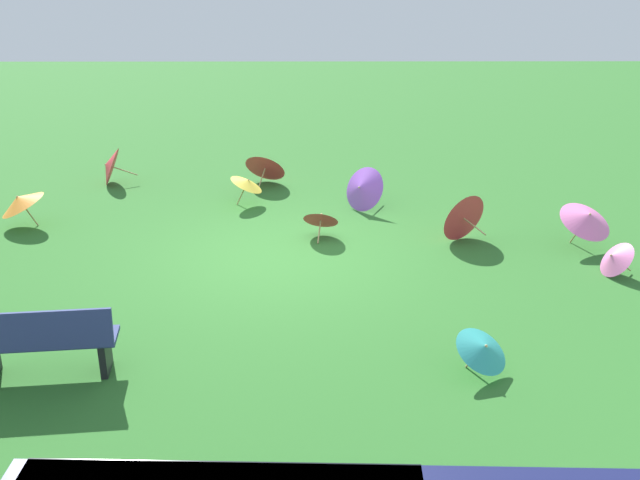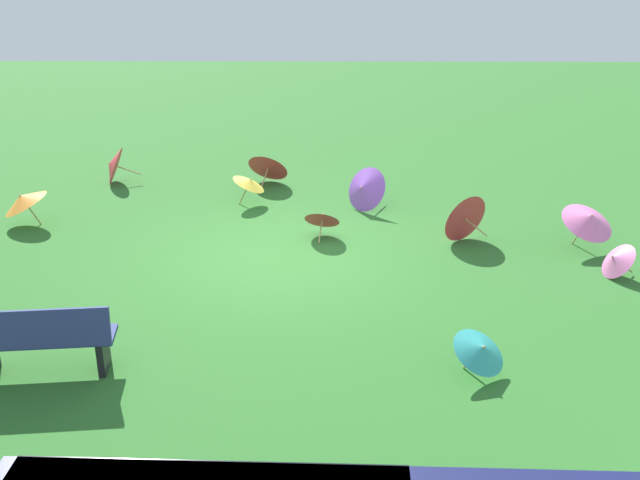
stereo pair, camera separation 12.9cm
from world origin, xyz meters
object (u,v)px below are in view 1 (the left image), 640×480
at_px(parasol_purple_0, 362,188).
at_px(parasol_orange_0, 20,201).
at_px(park_bench, 44,342).
at_px(parasol_pink_0, 614,258).
at_px(parasol_pink_1, 587,218).
at_px(parasol_red_3, 266,165).
at_px(parasol_teal_0, 483,349).
at_px(parasol_red_1, 321,218).
at_px(parasol_red_0, 460,215).
at_px(parasol_red_2, 109,166).
at_px(parasol_yellow_0, 247,182).

relative_size(parasol_purple_0, parasol_orange_0, 1.00).
bearing_deg(park_bench, parasol_purple_0, -124.76).
height_order(parasol_pink_0, parasol_pink_1, parasol_pink_1).
xyz_separation_m(park_bench, parasol_red_3, (-2.06, -7.18, -0.06)).
bearing_deg(parasol_teal_0, parasol_orange_0, -34.02).
height_order(parasol_teal_0, parasol_red_1, parasol_red_1).
xyz_separation_m(park_bench, parasol_red_0, (-5.47, -4.16, -0.03)).
bearing_deg(parasol_orange_0, parasol_pink_1, 173.91).
xyz_separation_m(parasol_orange_0, parasol_pink_1, (-9.48, 1.01, 0.05)).
height_order(parasol_orange_0, parasol_teal_0, parasol_orange_0).
bearing_deg(parasol_red_2, parasol_orange_0, 69.33).
distance_m(parasol_teal_0, parasol_red_3, 7.73).
bearing_deg(parasol_red_2, parasol_purple_0, 163.16).
xyz_separation_m(parasol_purple_0, parasol_red_3, (1.87, -1.53, -0.01)).
height_order(park_bench, parasol_red_1, park_bench).
bearing_deg(parasol_pink_1, parasol_yellow_0, -20.83).
bearing_deg(park_bench, parasol_pink_0, -159.85).
xyz_separation_m(parasol_red_0, parasol_purple_0, (1.54, -1.49, -0.02)).
relative_size(parasol_red_0, parasol_purple_0, 0.96).
relative_size(parasol_pink_0, parasol_red_2, 0.78).
bearing_deg(parasol_teal_0, parasol_pink_1, -123.09).
relative_size(parasol_red_0, parasol_pink_0, 1.41).
distance_m(parasol_pink_0, parasol_teal_0, 3.73).
xyz_separation_m(parasol_purple_0, parasol_red_2, (5.07, -1.53, -0.02)).
relative_size(parasol_pink_0, parasol_yellow_0, 0.99).
bearing_deg(parasol_red_1, parasol_red_0, 176.78).
bearing_deg(parasol_orange_0, parasol_pink_0, 168.07).
bearing_deg(parasol_red_0, parasol_red_1, -3.22).
distance_m(parasol_orange_0, parasol_teal_0, 8.50).
bearing_deg(parasol_purple_0, parasol_yellow_0, -7.25).
relative_size(parasol_pink_0, parasol_red_3, 0.66).
height_order(park_bench, parasol_orange_0, park_bench).
bearing_deg(parasol_orange_0, park_bench, 113.19).
distance_m(parasol_yellow_0, parasol_red_3, 1.29).
bearing_deg(parasol_red_0, parasol_yellow_0, -25.62).
bearing_deg(parasol_pink_0, parasol_purple_0, -38.70).
distance_m(parasol_orange_0, parasol_red_3, 4.75).
distance_m(parasol_purple_0, parasol_pink_0, 4.62).
xyz_separation_m(park_bench, parasol_orange_0, (2.05, -4.78, 0.01)).
bearing_deg(parasol_red_3, parasol_red_1, 110.89).
bearing_deg(parasol_pink_0, parasol_yellow_0, -28.82).
distance_m(park_bench, parasol_teal_0, 5.00).
height_order(park_bench, parasol_red_3, park_bench).
relative_size(parasol_purple_0, parasol_red_3, 0.96).
distance_m(parasol_red_0, parasol_yellow_0, 4.08).
bearing_deg(parasol_purple_0, parasol_red_2, -16.84).
bearing_deg(parasol_purple_0, parasol_red_0, 135.95).
bearing_deg(parasol_pink_0, parasol_red_1, -19.24).
relative_size(parasol_red_0, parasol_teal_0, 1.04).
distance_m(parasol_pink_0, parasol_yellow_0, 6.56).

